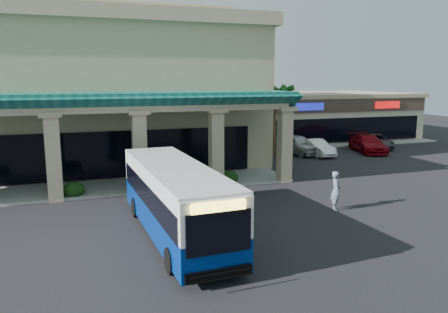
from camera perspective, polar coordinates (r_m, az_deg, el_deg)
name	(u,v)px	position (r m, az deg, el deg)	size (l,w,h in m)	color
ground	(220,215)	(21.09, -0.50, -7.64)	(110.00, 110.00, 0.00)	black
main_building	(49,89)	(35.09, -21.91, 8.16)	(30.80, 14.80, 11.35)	tan
arcade	(44,144)	(26.15, -22.41, 1.48)	(30.00, 6.20, 5.70)	#0E564F
strip_mall	(305,115)	(49.63, 10.51, 5.35)	(22.50, 12.50, 4.90)	beige
palm_0	(280,120)	(33.67, 7.30, 4.70)	(2.40, 2.40, 6.60)	#184C14
palm_1	(275,122)	(36.83, 6.62, 4.55)	(2.40, 2.40, 5.80)	#184C14
broadleaf_tree	(232,123)	(40.70, 1.01, 4.44)	(2.60, 2.60, 4.81)	black
transit_bus	(175,201)	(18.14, -6.40, -5.79)	(2.47, 10.61, 2.96)	navy
pedestrian	(336,191)	(22.33, 14.39, -4.34)	(0.71, 0.47, 1.96)	slate
car_silver	(297,144)	(38.25, 9.47, 1.59)	(2.00, 4.97, 1.69)	#A9A9A9
car_white	(316,147)	(37.82, 11.93, 1.17)	(1.46, 4.19, 1.38)	white
car_red	(368,144)	(40.75, 18.26, 1.61)	(2.13, 5.25, 1.52)	maroon
car_gray	(376,141)	(43.47, 19.19, 1.92)	(2.18, 4.72, 1.31)	#3B3F48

